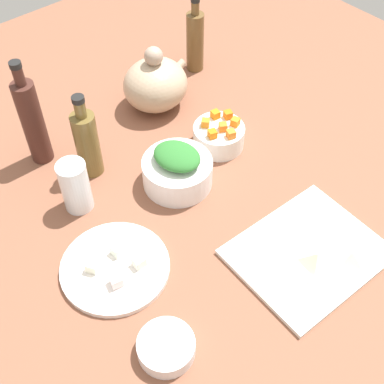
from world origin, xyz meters
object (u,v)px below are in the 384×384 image
bowl_carrots (219,136)px  drinking_glass_0 (75,186)px  bowl_greens (177,172)px  bowl_small_side (166,347)px  plate_tofu (115,267)px  bottle_2 (32,121)px  bottle_0 (195,40)px  bottle_1 (87,142)px  cutting_board (307,253)px  teapot (156,84)px

bowl_carrots → drinking_glass_0: size_ratio=1.00×
bowl_carrots → drinking_glass_0: (-35.29, 5.58, 3.36)cm
bowl_greens → drinking_glass_0: bearing=156.6°
bowl_carrots → bowl_small_side: bearing=-142.5°
bowl_small_side → plate_tofu: bearing=81.2°
bottle_2 → drinking_glass_0: size_ratio=2.16×
bowl_carrots → plate_tofu: bearing=-161.9°
bottle_2 → bottle_0: bearing=4.0°
bowl_small_side → bottle_1: bottle_1 is taller
cutting_board → teapot: teapot is taller
bowl_greens → bottle_0: bottle_0 is taller
cutting_board → bowl_carrots: bowl_carrots is taller
plate_tofu → drinking_glass_0: size_ratio=1.76×
bottle_1 → bowl_small_side: bearing=-108.0°
plate_tofu → bowl_small_side: (-3.00, -19.45, 1.00)cm
bottle_0 → bottle_1: 46.08cm
bowl_carrots → bowl_small_side: (-41.91, -32.14, -1.06)cm
teapot → bottle_0: bearing=17.9°
plate_tofu → teapot: teapot is taller
bowl_greens → bottle_1: bearing=127.9°
plate_tofu → bowl_greens: (23.71, 9.59, 2.63)cm
teapot → bottle_1: 27.05cm
cutting_board → bowl_small_side: bearing=175.5°
plate_tofu → bottle_0: bottle_0 is taller
plate_tofu → bottle_0: size_ratio=1.01×
bottle_2 → cutting_board: bearing=-66.4°
drinking_glass_0 → bowl_greens: bearing=-23.4°
teapot → bottle_1: (-25.52, -8.74, 1.92)cm
plate_tofu → bowl_small_side: bearing=-98.8°
plate_tofu → bottle_2: size_ratio=0.81×
bowl_greens → drinking_glass_0: size_ratio=1.27×
bowl_small_side → teapot: 66.96cm
bottle_0 → bottle_1: bearing=-161.5°
bottle_2 → drinking_glass_0: (-1.49, -18.06, -5.01)cm
plate_tofu → cutting_board: bearing=-35.8°
bottle_2 → drinking_glass_0: bottle_2 is taller
plate_tofu → bowl_greens: size_ratio=1.38×
bottle_0 → cutting_board: bearing=-111.6°
bottle_0 → bowl_small_side: bearing=-134.5°
bottle_0 → drinking_glass_0: size_ratio=1.74×
bowl_small_side → bottle_0: 83.40cm
bowl_small_side → bottle_2: (8.10, 55.78, 9.43)cm
bottle_2 → bowl_small_side: bearing=-98.3°
bowl_carrots → teapot: (-1.88, 21.30, 4.01)cm
bowl_greens → bowl_carrots: (15.20, 3.10, -0.57)cm
bottle_1 → drinking_glass_0: (-7.89, -6.99, -2.57)cm
cutting_board → plate_tofu: bearing=144.2°
teapot → bowl_carrots: bearing=-84.9°
bowl_small_side → bottle_1: (14.50, 44.70, 6.99)cm
cutting_board → teapot: bearing=83.5°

